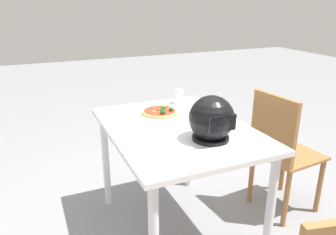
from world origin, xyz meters
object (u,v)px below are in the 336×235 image
object	(u,v)px
dining_table	(177,141)
chair_side	(280,148)
pizza	(160,112)
drinking_glass	(178,97)
motorcycle_helmet	(212,119)

from	to	relation	value
dining_table	chair_side	distance (m)	0.79
pizza	chair_side	xyz separation A→B (m)	(-0.78, 0.30, -0.28)
drinking_glass	chair_side	world-z (taller)	chair_side
dining_table	pizza	xyz separation A→B (m)	(0.02, -0.23, 0.12)
pizza	motorcycle_helmet	world-z (taller)	motorcycle_helmet
dining_table	drinking_glass	distance (m)	0.49
motorcycle_helmet	chair_side	size ratio (longest dim) A/B	0.27
dining_table	drinking_glass	world-z (taller)	drinking_glass
dining_table	drinking_glass	bearing A→B (deg)	-116.03
dining_table	pizza	size ratio (longest dim) A/B	4.68
dining_table	drinking_glass	size ratio (longest dim) A/B	10.70
motorcycle_helmet	drinking_glass	size ratio (longest dim) A/B	2.41
dining_table	pizza	bearing A→B (deg)	-85.87
pizza	chair_side	bearing A→B (deg)	158.85
motorcycle_helmet	pizza	bearing A→B (deg)	-77.97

